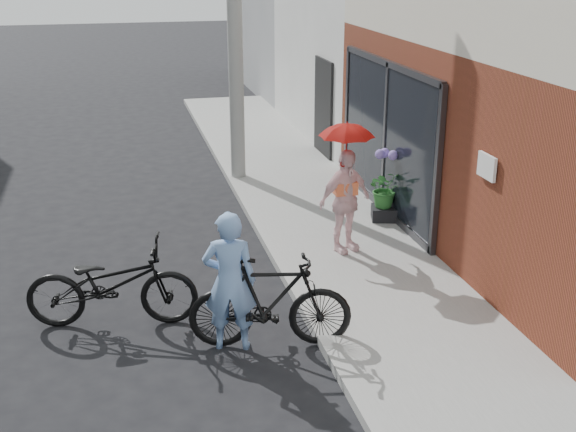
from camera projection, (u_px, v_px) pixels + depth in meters
name	position (u px, v px, depth m)	size (l,w,h in m)	color
ground	(236.00, 338.00, 8.48)	(80.00, 80.00, 0.00)	black
sidewalk	(352.00, 252.00, 10.75)	(2.20, 24.00, 0.12)	gray
curb	(276.00, 259.00, 10.49)	(0.12, 24.00, 0.12)	#9E9E99
officer	(230.00, 281.00, 8.01)	(0.60, 0.40, 1.65)	#7CA5DE
bike_left	(112.00, 284.00, 8.61)	(0.71, 2.04, 1.07)	black
bike_right	(270.00, 302.00, 8.13)	(0.52, 1.85, 1.11)	black
kimono_woman	(345.00, 201.00, 10.39)	(0.90, 0.37, 1.53)	#FAD2D5
parasol	(347.00, 127.00, 10.01)	(0.75, 0.75, 0.66)	red
planter	(384.00, 213.00, 11.84)	(0.41, 0.41, 0.22)	black
potted_plant	(385.00, 188.00, 11.69)	(0.57, 0.49, 0.63)	#2B6B2A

